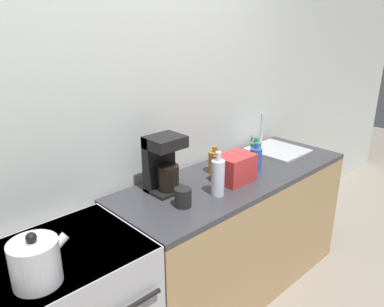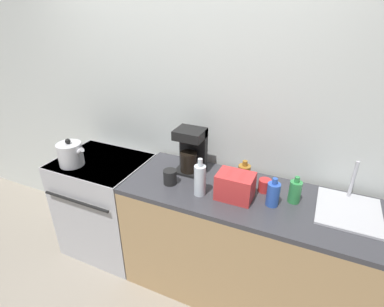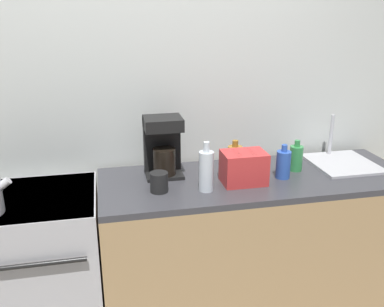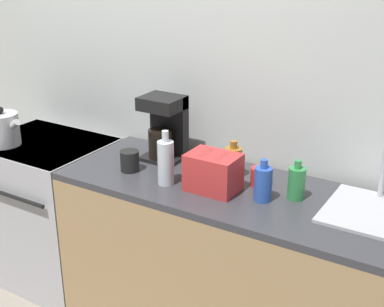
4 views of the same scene
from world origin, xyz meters
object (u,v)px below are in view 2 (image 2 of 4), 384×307
at_px(coffee_maker, 191,149).
at_px(cup_red, 265,185).
at_px(kettle, 71,154).
at_px(bottle_green, 295,191).
at_px(bottle_blue, 273,194).
at_px(bottle_amber, 244,174).
at_px(cup_black, 170,177).
at_px(toaster, 235,186).
at_px(bottle_clear, 200,180).
at_px(stove, 107,204).

height_order(coffee_maker, cup_red, coffee_maker).
height_order(kettle, bottle_green, kettle).
relative_size(bottle_green, bottle_blue, 0.95).
distance_m(bottle_blue, cup_red, 0.17).
bearing_deg(kettle, coffee_maker, 19.18).
height_order(kettle, bottle_amber, kettle).
bearing_deg(cup_red, bottle_green, -11.92).
height_order(kettle, cup_black, kettle).
xyz_separation_m(bottle_amber, cup_red, (0.16, -0.03, -0.03)).
relative_size(kettle, toaster, 1.01).
bearing_deg(bottle_clear, stove, 173.86).
bearing_deg(coffee_maker, bottle_green, -7.08).
bearing_deg(bottle_clear, kettle, -177.73).
height_order(kettle, coffee_maker, coffee_maker).
bearing_deg(cup_black, kettle, -174.69).
bearing_deg(cup_black, coffee_maker, 76.21).
xyz_separation_m(toaster, bottle_green, (0.37, 0.12, -0.01)).
height_order(toaster, bottle_amber, bottle_amber).
distance_m(bottle_green, bottle_amber, 0.37).
relative_size(toaster, bottle_blue, 1.21).
xyz_separation_m(bottle_green, bottle_amber, (-0.36, 0.07, 0.00)).
xyz_separation_m(coffee_maker, cup_red, (0.59, -0.06, -0.14)).
height_order(stove, cup_black, cup_black).
xyz_separation_m(toaster, bottle_blue, (0.25, 0.02, -0.01)).
bearing_deg(bottle_green, coffee_maker, 172.92).
bearing_deg(coffee_maker, bottle_blue, -16.21).
distance_m(bottle_amber, cup_black, 0.53).
distance_m(kettle, bottle_green, 1.73).
relative_size(toaster, bottle_clear, 0.88).
bearing_deg(bottle_blue, coffee_maker, 163.79).
height_order(stove, coffee_maker, coffee_maker).
height_order(kettle, bottle_clear, bottle_clear).
distance_m(coffee_maker, bottle_blue, 0.70).
bearing_deg(kettle, stove, 42.96).
bearing_deg(kettle, cup_red, 9.95).
bearing_deg(toaster, stove, 177.86).
xyz_separation_m(toaster, bottle_amber, (0.01, 0.19, -0.01)).
bearing_deg(bottle_blue, cup_black, -176.41).
relative_size(coffee_maker, bottle_blue, 1.76).
distance_m(bottle_green, bottle_clear, 0.63).
height_order(coffee_maker, cup_black, coffee_maker).
xyz_separation_m(bottle_amber, bottle_blue, (0.24, -0.17, 0.00)).
distance_m(bottle_blue, cup_black, 0.73).
bearing_deg(bottle_green, bottle_blue, -142.30).
distance_m(bottle_clear, cup_red, 0.46).
distance_m(stove, bottle_blue, 1.53).
relative_size(kettle, bottle_green, 1.29).
xyz_separation_m(bottle_blue, cup_red, (-0.08, 0.14, -0.04)).
bearing_deg(coffee_maker, cup_red, -5.37).
distance_m(kettle, toaster, 1.35).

